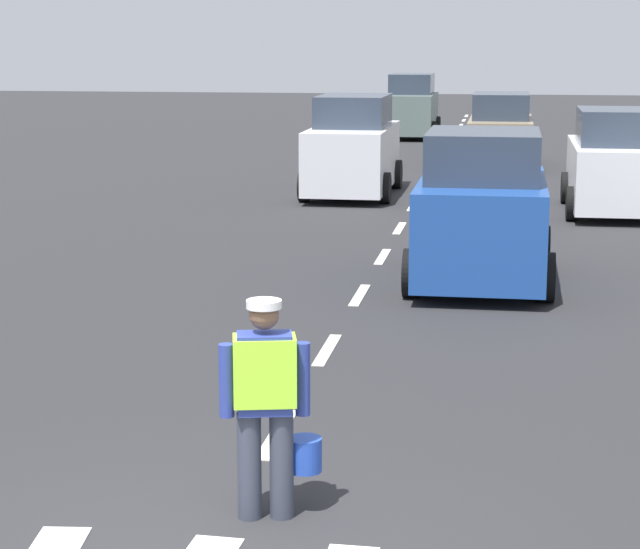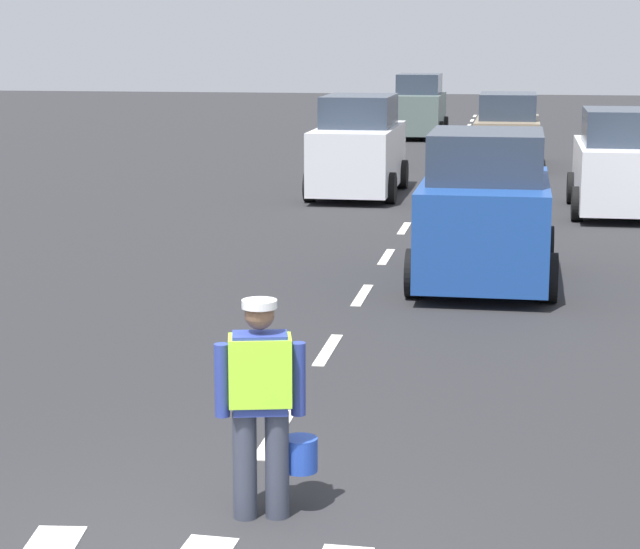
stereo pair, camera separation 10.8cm
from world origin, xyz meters
name	(u,v)px [view 2 (the right image)]	position (x,y,z in m)	size (l,w,h in m)	color
ground_plane	(430,188)	(0.00, 21.00, 0.00)	(96.00, 96.00, 0.00)	#28282B
lane_center_line	(442,169)	(0.00, 25.20, 0.00)	(0.14, 46.40, 0.01)	silver
road_worker	(264,397)	(0.30, 0.84, 0.93)	(0.73, 0.49, 1.67)	#383D4C
car_outgoing_far	(507,133)	(1.73, 26.14, 0.94)	(1.98, 4.28, 2.02)	gray
car_oncoming_third	(419,108)	(-1.52, 35.48, 1.05)	(1.94, 4.12, 2.25)	slate
car_outgoing_ahead	(485,213)	(1.63, 9.87, 1.03)	(2.06, 3.80, 2.23)	#1E4799
car_oncoming_second	(359,149)	(-1.51, 19.42, 1.05)	(1.99, 4.31, 2.25)	silver
car_parked_far	(622,165)	(4.17, 17.46, 0.98)	(2.07, 4.11, 2.12)	silver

